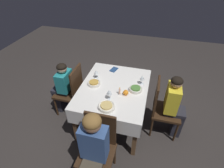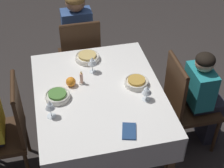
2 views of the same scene
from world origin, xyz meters
The scene contains 16 objects.
ground_plane centered at (0.00, 0.00, 0.00)m, with size 8.00×8.00×0.00m, color #332D2B.
dining_table centered at (0.00, 0.00, 0.66)m, with size 1.25×1.02×0.75m.
chair_west centered at (-0.87, -0.03, 0.51)m, with size 0.42×0.42×0.96m.
chair_north centered at (0.04, 0.76, 0.51)m, with size 0.42×0.42×0.96m.
chair_south centered at (0.02, -0.76, 0.51)m, with size 0.42×0.42×0.96m.
person_adult_denim centered at (-1.03, -0.03, 0.66)m, with size 0.34×0.30×1.15m.
person_child_teal centered at (0.04, 0.93, 0.55)m, with size 0.30×0.33×1.01m.
bowl_west centered at (-0.45, -0.01, 0.78)m, with size 0.22×0.22×0.06m.
wine_glass_west centered at (-0.27, 0.00, 0.86)m, with size 0.08×0.08×0.15m.
bowl_north centered at (-0.02, 0.32, 0.78)m, with size 0.20×0.20×0.06m.
wine_glass_north centered at (0.17, 0.34, 0.84)m, with size 0.08×0.08×0.14m.
bowl_south centered at (0.01, -0.33, 0.78)m, with size 0.20×0.20×0.06m.
wine_glass_south centered at (0.20, -0.40, 0.86)m, with size 0.07×0.07×0.15m.
candle_centerpiece centered at (-0.13, -0.12, 0.79)m, with size 0.05×0.05×0.12m.
orange_fruit centered at (-0.12, -0.21, 0.79)m, with size 0.08×0.08×0.08m, color orange.
napkin_red_folded centered at (0.47, 0.12, 0.76)m, with size 0.18×0.14×0.01m.
Camera 2 is at (2.04, -0.36, 2.55)m, focal length 55.00 mm.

